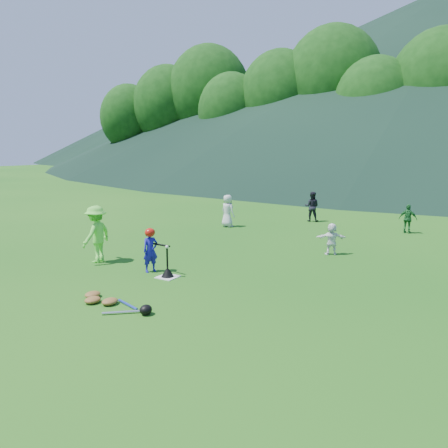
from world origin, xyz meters
name	(u,v)px	position (x,y,z in m)	size (l,w,h in m)	color
ground	(168,277)	(0.00, 0.00, 0.00)	(120.00, 120.00, 0.00)	#185613
home_plate	(168,277)	(0.00, 0.00, 0.01)	(0.45, 0.45, 0.02)	silver
baseball	(167,247)	(0.00, 0.00, 0.74)	(0.08, 0.08, 0.08)	white
batter_child	(150,251)	(-0.66, 0.16, 0.53)	(0.39, 0.25, 1.06)	#1A169D
adult_coach	(96,234)	(-2.49, 0.10, 0.76)	(0.98, 0.56, 1.51)	#6AEA44
fielder_a	(228,211)	(-2.26, 6.36, 0.62)	(0.60, 0.39, 1.23)	silver
fielder_b	(312,207)	(0.03, 9.22, 0.61)	(0.60, 0.46, 1.23)	black
fielder_c	(408,219)	(3.82, 8.68, 0.52)	(0.60, 0.25, 1.03)	#1D6229
fielder_d	(332,239)	(2.54, 4.20, 0.46)	(0.85, 0.27, 0.91)	white
batting_tee	(168,272)	(0.00, 0.00, 0.13)	(0.30, 0.30, 0.68)	black
batter_gear	(151,233)	(-0.63, 0.16, 0.96)	(0.73, 0.26, 0.42)	red
equipment_pile	(109,301)	(0.19, -2.01, 0.07)	(1.80, 0.75, 0.19)	olive
outfield_fence	(400,177)	(0.00, 28.00, 0.70)	(70.07, 0.08, 1.33)	gray
tree_line	(422,85)	(0.20, 33.83, 8.21)	(70.04, 11.40, 14.82)	#382314
distant_hills	(418,80)	(-7.63, 81.81, 14.98)	(155.00, 140.00, 32.00)	black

